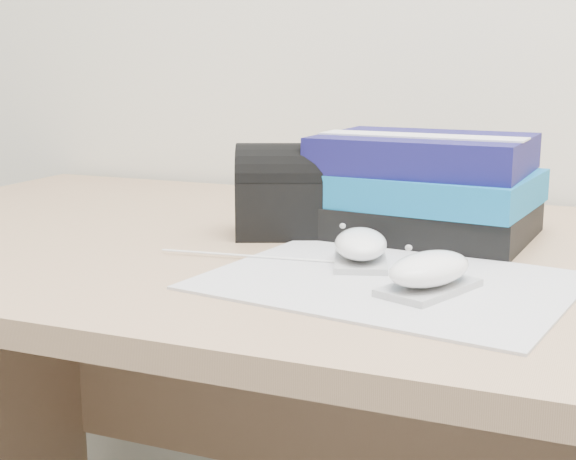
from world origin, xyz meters
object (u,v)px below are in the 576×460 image
at_px(pouch, 287,191).
at_px(mouse_front, 429,272).
at_px(mouse_rear, 361,247).
at_px(book_stack, 426,186).
at_px(desk, 393,404).

bearing_deg(pouch, mouse_front, -40.20).
height_order(mouse_rear, pouch, pouch).
relative_size(book_stack, pouch, 1.88).
bearing_deg(desk, book_stack, 52.48).
bearing_deg(book_stack, mouse_rear, -99.10).
height_order(desk, book_stack, book_stack).
height_order(desk, mouse_rear, mouse_rear).
xyz_separation_m(desk, pouch, (-0.14, -0.04, 0.29)).
height_order(mouse_rear, mouse_front, mouse_front).
distance_m(mouse_front, pouch, 0.31).
relative_size(mouse_rear, pouch, 0.76).
height_order(mouse_front, pouch, pouch).
xyz_separation_m(desk, book_stack, (0.03, 0.03, 0.30)).
bearing_deg(book_stack, mouse_front, -76.20).
bearing_deg(mouse_front, mouse_rear, 139.75).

